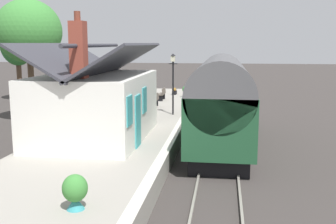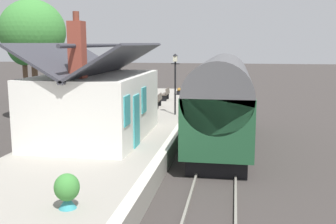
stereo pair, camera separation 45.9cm
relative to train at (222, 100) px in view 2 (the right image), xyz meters
The scene contains 15 objects.
ground_plane 2.66m from the train, 37.95° to the left, with size 160.00×160.00×0.00m, color #383330.
platform 5.30m from the train, 76.62° to the left, with size 32.00×5.88×0.80m, color gray.
platform_edge_coping 2.76m from the train, 61.00° to the left, with size 32.00×0.36×0.02m, color beige.
rail_near 2.54m from the train, 32.08° to the right, with size 52.00×0.08×0.14m, color gray.
rail_far 2.54m from the train, 31.94° to the left, with size 52.00×0.08×0.14m, color gray.
train is the anchor object (origin of this frame).
station_building 5.98m from the train, 115.42° to the left, with size 7.18×4.52×5.31m.
bench_near_building 10.55m from the train, 24.39° to the left, with size 1.40×0.44×0.88m.
bench_mid_platform 7.64m from the train, 34.58° to the left, with size 1.41×0.45×0.88m.
planter_bench_left 11.81m from the train, 13.69° to the left, with size 0.55×0.55×0.87m.
planter_bench_right 10.82m from the train, 161.06° to the left, with size 0.64×0.64×0.91m.
planter_by_door 13.67m from the train, 16.49° to the left, with size 0.76×0.32×0.54m.
lamp_post_platform 4.76m from the train, 37.15° to the left, with size 0.32×0.50×3.54m.
tree_far_left 22.24m from the train, 52.39° to the left, with size 3.27×2.84×6.97m.
tree_far_right 13.03m from the train, 69.83° to the left, with size 3.91×4.06×7.59m.
Camera 2 is at (-20.46, -1.49, 4.93)m, focal length 43.15 mm.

